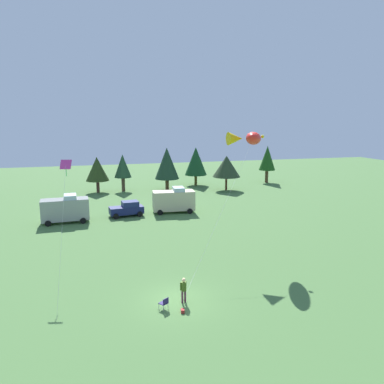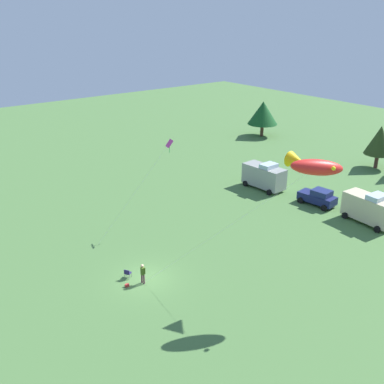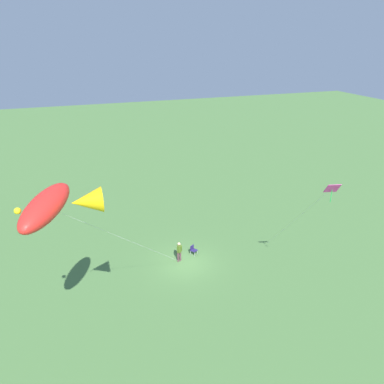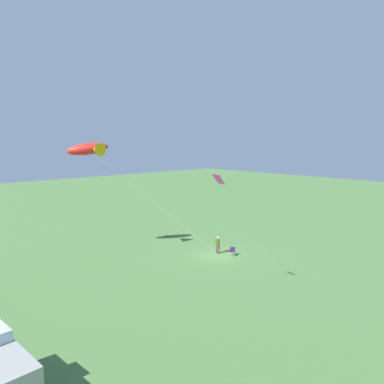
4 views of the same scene
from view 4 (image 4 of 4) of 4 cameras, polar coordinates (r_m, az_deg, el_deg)
name	(u,v)px [view 4 (image 4 of 4)]	position (r m, az deg, el deg)	size (l,w,h in m)	color
ground_plane	(217,255)	(37.33, 3.88, -9.58)	(160.00, 160.00, 0.00)	#49723A
person_kite_flyer	(218,243)	(37.59, 3.97, -7.83)	(0.51, 0.42, 1.74)	#58303D
folding_chair	(233,251)	(37.25, 6.22, -8.87)	(0.67, 0.67, 0.82)	#251D53
backpack_on_grass	(229,251)	(38.50, 5.68, -8.88)	(0.32, 0.22, 0.22)	#A52926
kite_large_fish	(90,149)	(37.35, -15.32, 6.33)	(10.46, 11.06, 11.16)	red
kite_diamond_rainbow	(221,183)	(25.60, 4.47, 1.31)	(1.13, 8.36, 8.96)	#D03992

